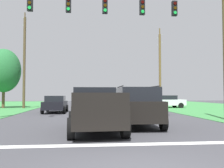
% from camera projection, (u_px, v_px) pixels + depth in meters
% --- Properties ---
extents(stop_bar_stripe, '(12.80, 0.45, 0.01)m').
position_uv_depth(stop_bar_stripe, '(120.00, 145.00, 8.22)').
color(stop_bar_stripe, white).
rests_on(stop_bar_stripe, ground).
extents(lane_dash_0, '(2.50, 0.15, 0.01)m').
position_uv_depth(lane_dash_0, '(106.00, 124.00, 14.19)').
color(lane_dash_0, white).
rests_on(lane_dash_0, ground).
extents(lane_dash_1, '(2.50, 0.15, 0.01)m').
position_uv_depth(lane_dash_1, '(99.00, 114.00, 21.25)').
color(lane_dash_1, white).
rests_on(lane_dash_1, ground).
extents(lane_dash_2, '(2.50, 0.15, 0.01)m').
position_uv_depth(lane_dash_2, '(96.00, 109.00, 27.99)').
color(lane_dash_2, white).
rests_on(lane_dash_2, ground).
extents(lane_dash_3, '(2.50, 0.15, 0.01)m').
position_uv_depth(lane_dash_3, '(93.00, 106.00, 36.33)').
color(lane_dash_3, white).
rests_on(lane_dash_3, ground).
extents(overhead_signal_span, '(16.05, 0.31, 8.46)m').
position_uv_depth(overhead_signal_span, '(105.00, 43.00, 15.61)').
color(overhead_signal_span, brown).
rests_on(overhead_signal_span, ground).
extents(pickup_truck, '(2.50, 5.49, 1.95)m').
position_uv_depth(pickup_truck, '(94.00, 110.00, 11.20)').
color(pickup_truck, black).
rests_on(pickup_truck, ground).
extents(suv_black, '(2.35, 4.87, 2.05)m').
position_uv_depth(suv_black, '(136.00, 106.00, 12.97)').
color(suv_black, black).
rests_on(suv_black, ground).
extents(distant_car_crossing_white, '(4.44, 2.31, 1.52)m').
position_uv_depth(distant_car_crossing_white, '(167.00, 101.00, 30.65)').
color(distant_car_crossing_white, silver).
rests_on(distant_car_crossing_white, ground).
extents(distant_car_oncoming, '(2.06, 4.32, 1.52)m').
position_uv_depth(distant_car_oncoming, '(103.00, 101.00, 32.85)').
color(distant_car_oncoming, black).
rests_on(distant_car_oncoming, ground).
extents(distant_car_far_parked, '(2.06, 4.32, 1.52)m').
position_uv_depth(distant_car_far_parked, '(55.00, 104.00, 22.68)').
color(distant_car_far_parked, black).
rests_on(distant_car_far_parked, ground).
extents(utility_pole_mid_right, '(0.28, 1.87, 9.75)m').
position_uv_depth(utility_pole_mid_right, '(160.00, 68.00, 30.80)').
color(utility_pole_mid_right, brown).
rests_on(utility_pole_mid_right, ground).
extents(utility_pole_near_left, '(0.30, 1.71, 11.36)m').
position_uv_depth(utility_pole_near_left, '(24.00, 60.00, 29.75)').
color(utility_pole_near_left, brown).
rests_on(utility_pole_near_left, ground).
extents(tree_roadside_right, '(3.94, 3.94, 7.07)m').
position_uv_depth(tree_roadside_right, '(4.00, 71.00, 30.10)').
color(tree_roadside_right, brown).
rests_on(tree_roadside_right, ground).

